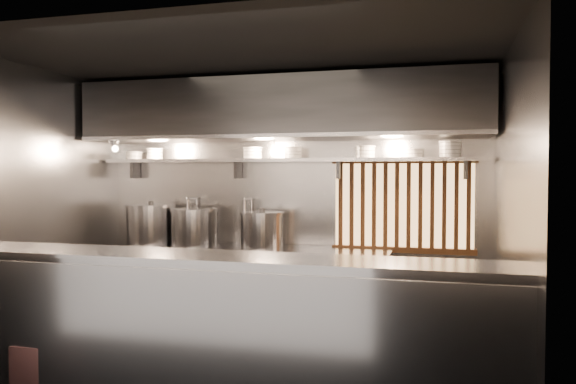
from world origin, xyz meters
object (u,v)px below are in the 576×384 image
at_px(stock_pot_mid, 151,224).
at_px(stock_pot_right, 262,230).
at_px(heat_lamp, 114,144).
at_px(stock_pot_left, 194,227).
at_px(pendant_bulb, 274,153).

relative_size(stock_pot_mid, stock_pot_right, 0.98).
xyz_separation_m(heat_lamp, stock_pot_left, (0.86, 0.27, -0.95)).
xyz_separation_m(pendant_bulb, stock_pot_left, (-0.94, -0.08, -0.85)).
height_order(stock_pot_left, stock_pot_mid, stock_pot_mid).
bearing_deg(stock_pot_right, pendant_bulb, 32.89).
xyz_separation_m(heat_lamp, pendant_bulb, (1.80, 0.35, -0.11)).
bearing_deg(stock_pot_mid, stock_pot_right, -2.14).
height_order(heat_lamp, stock_pot_right, heat_lamp).
xyz_separation_m(heat_lamp, stock_pot_right, (1.68, 0.27, -0.96)).
relative_size(heat_lamp, stock_pot_right, 0.57).
height_order(heat_lamp, stock_pot_mid, heat_lamp).
height_order(heat_lamp, stock_pot_left, heat_lamp).
xyz_separation_m(heat_lamp, stock_pot_mid, (0.28, 0.33, -0.93)).
bearing_deg(stock_pot_mid, pendant_bulb, 0.88).
relative_size(heat_lamp, pendant_bulb, 1.87).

